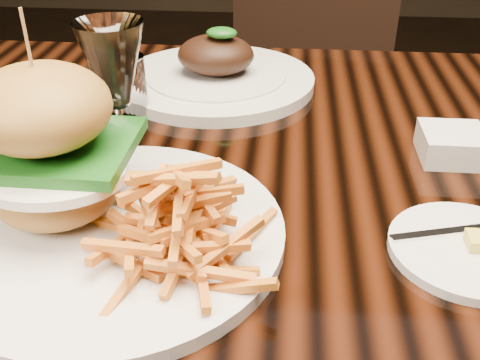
# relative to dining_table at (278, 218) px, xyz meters

# --- Properties ---
(dining_table) EXTENTS (1.60, 0.90, 0.75)m
(dining_table) POSITION_rel_dining_table_xyz_m (0.00, 0.00, 0.00)
(dining_table) COLOR black
(dining_table) RESTS_ON ground
(burger_plate) EXTENTS (0.34, 0.34, 0.22)m
(burger_plate) POSITION_rel_dining_table_xyz_m (-0.17, -0.16, 0.14)
(burger_plate) COLOR silver
(burger_plate) RESTS_ON dining_table
(side_saucer) EXTENTS (0.15, 0.15, 0.02)m
(side_saucer) POSITION_rel_dining_table_xyz_m (0.18, -0.15, 0.08)
(side_saucer) COLOR silver
(side_saucer) RESTS_ON dining_table
(ramekin) EXTENTS (0.09, 0.09, 0.04)m
(ramekin) POSITION_rel_dining_table_xyz_m (0.21, 0.04, 0.09)
(ramekin) COLOR silver
(ramekin) RESTS_ON dining_table
(wine_glass) EXTENTS (0.07, 0.07, 0.19)m
(wine_glass) POSITION_rel_dining_table_xyz_m (-0.17, -0.06, 0.22)
(wine_glass) COLOR white
(wine_glass) RESTS_ON dining_table
(water_tumbler) EXTENTS (0.06, 0.06, 0.09)m
(water_tumbler) POSITION_rel_dining_table_xyz_m (-0.22, 0.13, 0.12)
(water_tumbler) COLOR white
(water_tumbler) RESTS_ON dining_table
(far_dish) EXTENTS (0.31, 0.31, 0.10)m
(far_dish) POSITION_rel_dining_table_xyz_m (-0.11, 0.25, 0.10)
(far_dish) COLOR silver
(far_dish) RESTS_ON dining_table
(chair_far) EXTENTS (0.53, 0.53, 0.95)m
(chair_far) POSITION_rel_dining_table_xyz_m (0.05, 0.89, -0.13)
(chair_far) COLOR black
(chair_far) RESTS_ON ground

